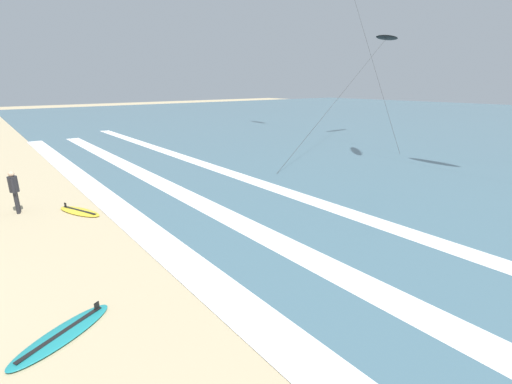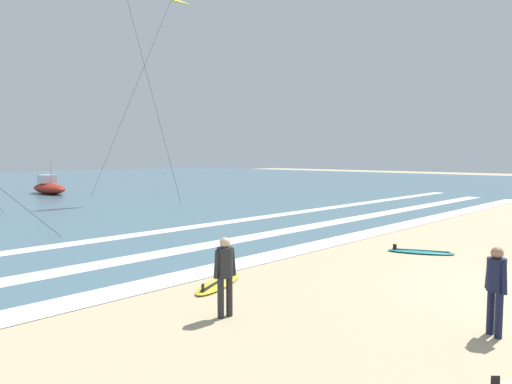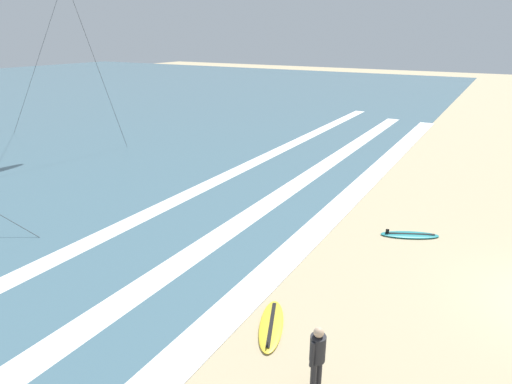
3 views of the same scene
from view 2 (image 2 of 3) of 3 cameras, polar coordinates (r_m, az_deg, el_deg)
wave_foam_shoreline at (r=15.67m, az=5.10°, el=-7.22°), size 50.27×1.09×0.01m
wave_foam_mid_break at (r=17.74m, az=-1.51°, el=-5.82°), size 50.29×0.99×0.01m
wave_foam_outer_break at (r=20.19m, az=-10.20°, el=-4.63°), size 56.44×0.88×0.01m
surfer_left_near at (r=9.17m, az=-3.89°, el=-9.60°), size 0.52×0.32×1.60m
surfer_right_near at (r=9.24m, az=27.69°, el=-10.00°), size 0.35×0.47×1.60m
surfboard_near_water at (r=11.58m, az=-4.70°, el=-11.27°), size 2.17×1.36×0.25m
surfboard_right_spare at (r=16.15m, az=19.80°, el=-7.00°), size 1.45×2.15×0.25m
kite_yellow_high_left at (r=35.20m, az=-10.57°, el=22.31°), size 3.69×9.00×14.33m
offshore_boat at (r=42.55m, az=-24.38°, el=0.53°), size 1.77×5.22×2.70m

